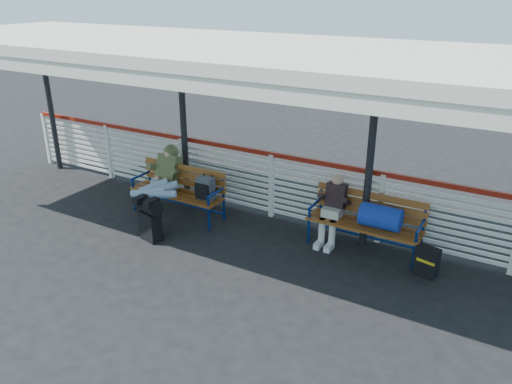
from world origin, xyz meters
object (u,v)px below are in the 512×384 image
Objects in this scene: bench_right at (374,217)px; companion_person at (333,208)px; luggage_stack at (150,217)px; suitcase_side at (427,262)px; bench_left at (186,187)px; traveler_man at (160,185)px.

bench_right is 1.57× the size of companion_person.
suitcase_side is at bearing 27.92° from luggage_stack.
bench_left is 1.57× the size of companion_person.
bench_right is 3.95× the size of suitcase_side.
companion_person reaches higher than bench_right.
luggage_stack is at bearing -151.44° from suitcase_side.
bench_left is 2.70m from companion_person.
companion_person is 1.67m from suitcase_side.
bench_left is at bearing 49.35° from traveler_man.
luggage_stack is 0.66× the size of companion_person.
traveler_man is at bearing 129.51° from luggage_stack.
suitcase_side is (0.91, -0.30, -0.38)m from bench_right.
companion_person is (2.63, 1.44, 0.19)m from luggage_stack.
companion_person is (-0.69, -0.00, -0.01)m from bench_right.
luggage_stack is 4.38m from suitcase_side.
bench_right is at bearing 0.13° from companion_person.
traveler_man is (-0.35, 0.69, 0.27)m from luggage_stack.
luggage_stack is at bearing -156.51° from bench_right.
bench_right is at bearing 6.84° from bench_left.
luggage_stack is 1.65× the size of suitcase_side.
companion_person is (2.67, 0.40, 0.02)m from bench_left.
traveler_man is 1.43× the size of companion_person.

